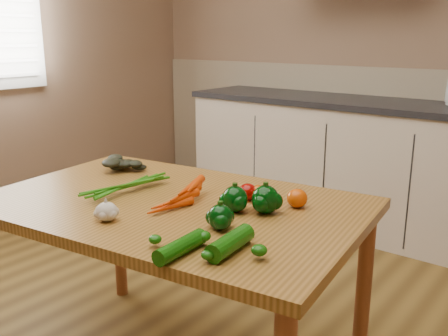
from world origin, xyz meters
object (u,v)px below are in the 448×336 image
carrot_bunch (164,191)px  tomato_b (258,193)px  zucchini_a (230,243)px  tomato_a (248,192)px  table (172,222)px  garlic_bulb (106,212)px  tomato_c (297,198)px  leafy_greens (121,160)px  pepper_a (235,199)px  pepper_c (220,217)px  pepper_b (265,200)px  zucchini_b (181,247)px

carrot_bunch → tomato_b: (0.27, 0.22, -0.01)m
zucchini_a → tomato_a: bearing=119.3°
table → tomato_a: (0.21, 0.18, 0.11)m
garlic_bulb → tomato_c: tomato_c is taller
leafy_greens → pepper_a: (0.72, -0.11, -0.00)m
tomato_a → garlic_bulb: bearing=-118.0°
tomato_a → tomato_c: bearing=13.1°
pepper_c → garlic_bulb: bearing=-153.3°
garlic_bulb → tomato_c: size_ratio=1.01×
carrot_bunch → pepper_b: (0.37, 0.12, 0.01)m
pepper_c → tomato_a: pepper_c is taller
carrot_bunch → garlic_bulb: 0.26m
pepper_a → tomato_c: pepper_a is taller
zucchini_b → pepper_c: bearing=98.1°
pepper_b → zucchini_b: 0.43m
leafy_greens → tomato_a: (0.68, 0.01, -0.02)m
tomato_b → zucchini_a: same height
zucchini_b → tomato_b: bearing=100.6°
carrot_bunch → pepper_a: bearing=5.8°
tomato_c → zucchini_a: size_ratio=0.40×
pepper_a → zucchini_a: 0.34m
table → zucchini_b: (0.34, -0.32, 0.11)m
pepper_b → pepper_c: (-0.03, -0.21, -0.01)m
pepper_b → tomato_a: pepper_b is taller
table → garlic_bulb: size_ratio=20.05×
carrot_bunch → pepper_c: (0.34, -0.09, 0.01)m
tomato_a → tomato_c: tomato_c is taller
tomato_c → zucchini_a: tomato_c is taller
zucchini_a → zucchini_b: 0.14m
table → leafy_greens: leafy_greens is taller
leafy_greens → tomato_c: (0.86, 0.06, -0.02)m
table → carrot_bunch: 0.12m
tomato_b → tomato_c: size_ratio=0.84×
tomato_b → tomato_c: (0.15, 0.02, 0.01)m
zucchini_b → garlic_bulb: bearing=173.1°
tomato_a → zucchini_b: bearing=-75.7°
tomato_c → garlic_bulb: bearing=-130.5°
garlic_bulb → tomato_b: garlic_bulb is taller
table → pepper_a: pepper_a is taller
table → pepper_a: size_ratio=16.66×
tomato_a → zucchini_a: 0.46m
table → tomato_a: bearing=32.5°
carrot_bunch → leafy_greens: bearing=150.6°
leafy_greens → zucchini_b: bearing=-31.0°
pepper_a → pepper_c: bearing=-68.7°
table → carrot_bunch: size_ratio=5.79×
pepper_a → zucchini_b: size_ratio=0.48×
pepper_a → tomato_c: size_ratio=1.21×
carrot_bunch → pepper_b: size_ratio=2.67×
zucchini_b → leafy_greens: bearing=149.0°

